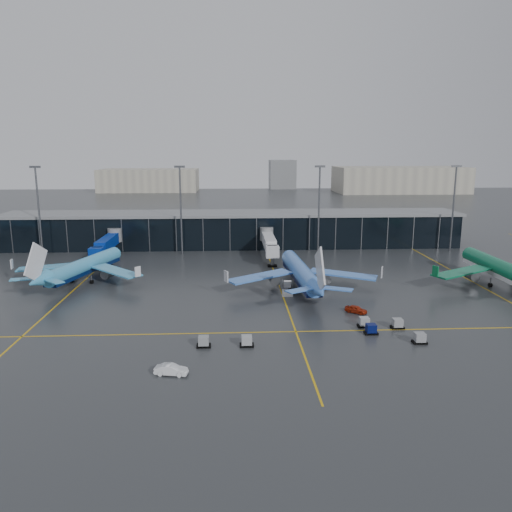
{
  "coord_description": "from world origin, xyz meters",
  "views": [
    {
      "loc": [
        -0.7,
        -93.67,
        29.87
      ],
      "look_at": [
        5.0,
        18.0,
        6.0
      ],
      "focal_mm": 35.0,
      "sensor_mm": 36.0,
      "label": 1
    }
  ],
  "objects_px": {
    "airliner_klm_near": "(301,262)",
    "baggage_carts": "(336,333)",
    "airliner_arkefly": "(84,257)",
    "airliner_aer_lingus": "(500,258)",
    "mobile_airstair": "(287,291)",
    "service_van_red": "(356,309)",
    "service_van_white": "(171,370)"
  },
  "relations": [
    {
      "from": "airliner_klm_near",
      "to": "baggage_carts",
      "type": "distance_m",
      "value": 29.72
    },
    {
      "from": "airliner_arkefly",
      "to": "baggage_carts",
      "type": "relative_size",
      "value": 1.03
    },
    {
      "from": "airliner_aer_lingus",
      "to": "baggage_carts",
      "type": "xyz_separation_m",
      "value": [
        -43.27,
        -30.2,
        -5.35
      ]
    },
    {
      "from": "airliner_arkefly",
      "to": "airliner_aer_lingus",
      "type": "height_order",
      "value": "airliner_aer_lingus"
    },
    {
      "from": "airliner_aer_lingus",
      "to": "service_van_white",
      "type": "height_order",
      "value": "airliner_aer_lingus"
    },
    {
      "from": "mobile_airstair",
      "to": "service_van_white",
      "type": "bearing_deg",
      "value": -113.77
    },
    {
      "from": "airliner_aer_lingus",
      "to": "service_van_red",
      "type": "bearing_deg",
      "value": -153.37
    },
    {
      "from": "airliner_arkefly",
      "to": "airliner_klm_near",
      "type": "relative_size",
      "value": 0.95
    },
    {
      "from": "airliner_arkefly",
      "to": "baggage_carts",
      "type": "height_order",
      "value": "airliner_arkefly"
    },
    {
      "from": "mobile_airstair",
      "to": "service_van_red",
      "type": "xyz_separation_m",
      "value": [
        11.45,
        -12.58,
        -0.06
      ]
    },
    {
      "from": "airliner_aer_lingus",
      "to": "service_van_red",
      "type": "xyz_separation_m",
      "value": [
        -36.97,
        -18.15,
        -5.4
      ]
    },
    {
      "from": "service_van_red",
      "to": "service_van_white",
      "type": "xyz_separation_m",
      "value": [
        -31.47,
        -24.63,
        0.04
      ]
    },
    {
      "from": "airliner_klm_near",
      "to": "airliner_aer_lingus",
      "type": "xyz_separation_m",
      "value": [
        45.07,
        1.01,
        0.07
      ]
    },
    {
      "from": "airliner_arkefly",
      "to": "service_van_red",
      "type": "xyz_separation_m",
      "value": [
        56.97,
        -26.16,
        -5.03
      ]
    },
    {
      "from": "airliner_klm_near",
      "to": "baggage_carts",
      "type": "xyz_separation_m",
      "value": [
        1.8,
        -29.19,
        -5.28
      ]
    },
    {
      "from": "service_van_red",
      "to": "service_van_white",
      "type": "height_order",
      "value": "service_van_white"
    },
    {
      "from": "airliner_aer_lingus",
      "to": "mobile_airstair",
      "type": "distance_m",
      "value": 49.04
    },
    {
      "from": "baggage_carts",
      "to": "mobile_airstair",
      "type": "distance_m",
      "value": 25.16
    },
    {
      "from": "service_van_white",
      "to": "airliner_arkefly",
      "type": "bearing_deg",
      "value": 36.78
    },
    {
      "from": "airliner_arkefly",
      "to": "mobile_airstair",
      "type": "relative_size",
      "value": 10.85
    },
    {
      "from": "airliner_arkefly",
      "to": "mobile_airstair",
      "type": "distance_m",
      "value": 47.76
    },
    {
      "from": "baggage_carts",
      "to": "service_van_red",
      "type": "xyz_separation_m",
      "value": [
        6.3,
        12.04,
        -0.05
      ]
    },
    {
      "from": "airliner_klm_near",
      "to": "mobile_airstair",
      "type": "xyz_separation_m",
      "value": [
        -3.36,
        -4.57,
        -5.27
      ]
    },
    {
      "from": "airliner_arkefly",
      "to": "airliner_klm_near",
      "type": "distance_m",
      "value": 49.7
    },
    {
      "from": "airliner_aer_lingus",
      "to": "service_van_red",
      "type": "relative_size",
      "value": 9.56
    },
    {
      "from": "mobile_airstair",
      "to": "service_van_red",
      "type": "relative_size",
      "value": 0.83
    },
    {
      "from": "service_van_red",
      "to": "airliner_arkefly",
      "type": "bearing_deg",
      "value": 103.98
    },
    {
      "from": "airliner_klm_near",
      "to": "mobile_airstair",
      "type": "distance_m",
      "value": 7.74
    },
    {
      "from": "airliner_arkefly",
      "to": "baggage_carts",
      "type": "bearing_deg",
      "value": -20.79
    },
    {
      "from": "airliner_arkefly",
      "to": "mobile_airstair",
      "type": "xyz_separation_m",
      "value": [
        45.52,
        -13.58,
        -4.97
      ]
    },
    {
      "from": "baggage_carts",
      "to": "service_van_white",
      "type": "distance_m",
      "value": 28.15
    },
    {
      "from": "baggage_carts",
      "to": "mobile_airstair",
      "type": "relative_size",
      "value": 10.48
    }
  ]
}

